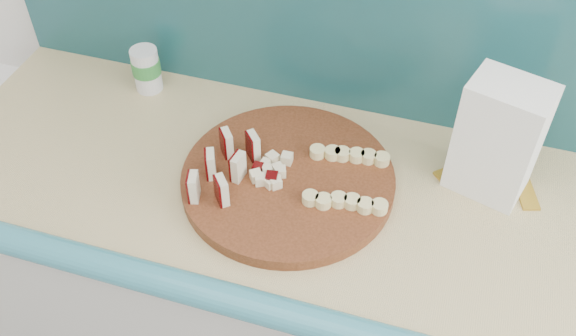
# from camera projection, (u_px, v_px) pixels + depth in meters

# --- Properties ---
(backsplash) EXTENTS (2.20, 0.02, 0.50)m
(backsplash) POSITION_uv_depth(u_px,v_px,m) (489.00, 34.00, 1.28)
(backsplash) COLOR teal
(backsplash) RESTS_ON kitchen_counter
(cutting_board) EXTENTS (0.50, 0.50, 0.03)m
(cutting_board) POSITION_uv_depth(u_px,v_px,m) (288.00, 179.00, 1.33)
(cutting_board) COLOR #401F0D
(cutting_board) RESTS_ON kitchen_counter
(apple_wedges) EXTENTS (0.10, 0.19, 0.06)m
(apple_wedges) POSITION_uv_depth(u_px,v_px,m) (224.00, 166.00, 1.29)
(apple_wedges) COLOR beige
(apple_wedges) RESTS_ON cutting_board
(apple_chunks) EXTENTS (0.07, 0.07, 0.02)m
(apple_chunks) POSITION_uv_depth(u_px,v_px,m) (275.00, 170.00, 1.31)
(apple_chunks) COLOR beige
(apple_chunks) RESTS_ON cutting_board
(banana_slices) EXTENTS (0.18, 0.18, 0.02)m
(banana_slices) POSITION_uv_depth(u_px,v_px,m) (347.00, 178.00, 1.30)
(banana_slices) COLOR #E3D58B
(banana_slices) RESTS_ON cutting_board
(flour_bag) EXTENTS (0.18, 0.15, 0.26)m
(flour_bag) POSITION_uv_depth(u_px,v_px,m) (498.00, 139.00, 1.24)
(flour_bag) COLOR white
(flour_bag) RESTS_ON kitchen_counter
(canister) EXTENTS (0.07, 0.07, 0.11)m
(canister) POSITION_uv_depth(u_px,v_px,m) (146.00, 69.00, 1.52)
(canister) COLOR silver
(canister) RESTS_ON kitchen_counter
(banana_peel) EXTENTS (0.22, 0.19, 0.01)m
(banana_peel) POSITION_uv_depth(u_px,v_px,m) (496.00, 171.00, 1.36)
(banana_peel) COLOR #BB8A24
(banana_peel) RESTS_ON kitchen_counter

